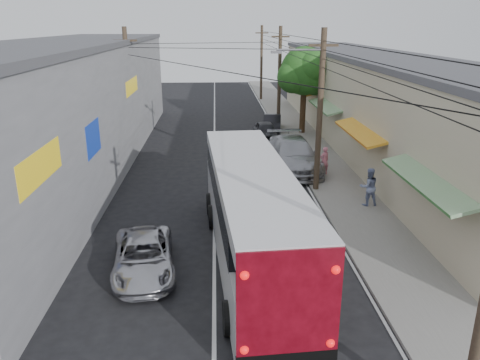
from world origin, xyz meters
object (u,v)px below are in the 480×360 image
at_px(parked_car_mid, 266,131).
at_px(pedestrian_near, 324,161).
at_px(coach_bus, 252,213).
at_px(pedestrian_far, 369,187).
at_px(jeepney, 144,256).
at_px(parked_suv, 293,155).
at_px(parked_car_far, 272,123).

distance_m(parked_car_mid, pedestrian_near, 9.24).
xyz_separation_m(coach_bus, parked_car_mid, (2.45, 18.39, -1.16)).
height_order(pedestrian_near, pedestrian_far, pedestrian_far).
xyz_separation_m(jeepney, parked_suv, (7.00, 11.59, 0.31)).
relative_size(parked_car_mid, pedestrian_near, 2.38).
relative_size(parked_car_mid, pedestrian_far, 2.10).
bearing_deg(pedestrian_far, parked_car_mid, -81.00).
relative_size(parked_suv, parked_car_mid, 1.67).
height_order(parked_car_mid, pedestrian_near, pedestrian_near).
height_order(jeepney, pedestrian_far, pedestrian_far).
bearing_deg(pedestrian_near, jeepney, 26.01).
relative_size(coach_bus, parked_car_far, 3.15).
xyz_separation_m(parked_car_mid, pedestrian_far, (3.34, -13.66, 0.37)).
height_order(coach_bus, pedestrian_near, coach_bus).
bearing_deg(parked_suv, pedestrian_far, -69.94).
relative_size(coach_bus, parked_suv, 1.93).
height_order(coach_bus, parked_suv, coach_bus).
xyz_separation_m(jeepney, parked_car_mid, (6.20, 19.20, 0.03)).
distance_m(parked_suv, pedestrian_near, 2.03).
distance_m(jeepney, parked_car_mid, 20.18).
height_order(coach_bus, parked_car_far, coach_bus).
height_order(parked_suv, parked_car_far, parked_suv).
xyz_separation_m(coach_bus, jeepney, (-3.75, -0.81, -1.19)).
relative_size(jeepney, parked_car_far, 1.13).
bearing_deg(coach_bus, jeepney, -171.61).
bearing_deg(parked_car_far, jeepney, -99.63).
relative_size(jeepney, pedestrian_near, 2.77).
height_order(parked_car_far, pedestrian_far, pedestrian_far).
xyz_separation_m(parked_car_mid, pedestrian_near, (2.33, -8.94, 0.27)).
xyz_separation_m(coach_bus, parked_suv, (3.25, 10.78, -0.88)).
height_order(coach_bus, pedestrian_far, coach_bus).
height_order(parked_suv, pedestrian_far, pedestrian_far).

